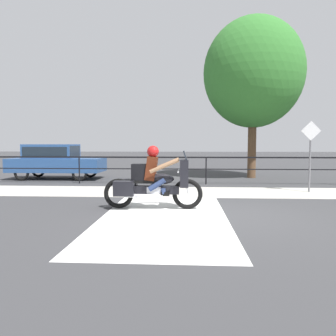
{
  "coord_description": "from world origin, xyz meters",
  "views": [
    {
      "loc": [
        -0.77,
        -7.41,
        1.59
      ],
      "look_at": [
        -1.29,
        1.73,
        0.92
      ],
      "focal_mm": 35.0,
      "sensor_mm": 36.0,
      "label": 1
    }
  ],
  "objects_px": {
    "tree_behind_sign": "(253,73)",
    "motorcycle": "(153,181)",
    "parked_car": "(55,159)",
    "street_sign": "(310,149)"
  },
  "relations": [
    {
      "from": "tree_behind_sign",
      "to": "motorcycle",
      "type": "bearing_deg",
      "value": -116.98
    },
    {
      "from": "motorcycle",
      "to": "street_sign",
      "type": "height_order",
      "value": "street_sign"
    },
    {
      "from": "parked_car",
      "to": "motorcycle",
      "type": "bearing_deg",
      "value": -48.67
    },
    {
      "from": "parked_car",
      "to": "tree_behind_sign",
      "type": "relative_size",
      "value": 0.56
    },
    {
      "from": "street_sign",
      "to": "tree_behind_sign",
      "type": "distance_m",
      "value": 5.86
    },
    {
      "from": "street_sign",
      "to": "tree_behind_sign",
      "type": "relative_size",
      "value": 0.32
    },
    {
      "from": "motorcycle",
      "to": "parked_car",
      "type": "relative_size",
      "value": 0.59
    },
    {
      "from": "street_sign",
      "to": "tree_behind_sign",
      "type": "height_order",
      "value": "tree_behind_sign"
    },
    {
      "from": "parked_car",
      "to": "street_sign",
      "type": "height_order",
      "value": "street_sign"
    },
    {
      "from": "parked_car",
      "to": "street_sign",
      "type": "bearing_deg",
      "value": -16.39
    }
  ]
}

